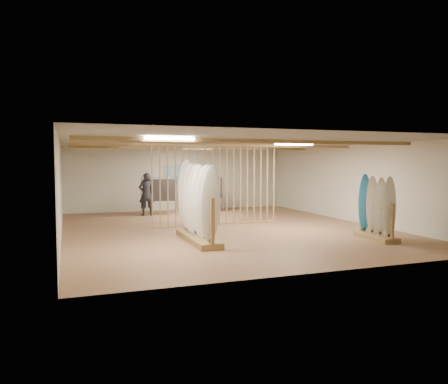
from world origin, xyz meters
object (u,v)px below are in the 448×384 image
object	(u,v)px
shopper_a	(147,191)
shopper_b	(212,190)
rack_left	(198,215)
rack_right	(376,218)
clothing_rack_a	(159,190)
clothing_rack_b	(206,188)

from	to	relation	value
shopper_a	shopper_b	size ratio (longest dim) A/B	1.06
rack_left	rack_right	bearing A→B (deg)	-14.97
rack_right	clothing_rack_a	xyz separation A→B (m)	(-4.57, 7.80, 0.42)
rack_left	shopper_a	bearing A→B (deg)	93.34
rack_right	shopper_b	xyz separation A→B (m)	(-2.18, 8.12, 0.32)
rack_right	clothing_rack_b	distance (m)	8.45
shopper_b	shopper_a	bearing A→B (deg)	-140.92
rack_left	rack_right	distance (m)	5.01
shopper_a	rack_left	bearing A→B (deg)	100.63
clothing_rack_a	shopper_a	xyz separation A→B (m)	(-0.55, -0.16, -0.04)
clothing_rack_a	shopper_a	size ratio (longest dim) A/B	0.80
rack_right	shopper_b	distance (m)	8.41
rack_right	shopper_a	xyz separation A→B (m)	(-5.13, 7.64, 0.38)
shopper_b	clothing_rack_b	bearing A→B (deg)	-139.69
shopper_b	rack_left	bearing A→B (deg)	-81.46
rack_right	shopper_a	bearing A→B (deg)	127.78
clothing_rack_a	shopper_b	xyz separation A→B (m)	(2.39, 0.32, -0.10)
rack_right	rack_left	bearing A→B (deg)	168.33
rack_left	rack_right	xyz separation A→B (m)	(4.83, -1.35, -0.14)
rack_right	shopper_a	size ratio (longest dim) A/B	0.91
rack_right	clothing_rack_a	distance (m)	9.05
rack_right	clothing_rack_a	bearing A→B (deg)	124.30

